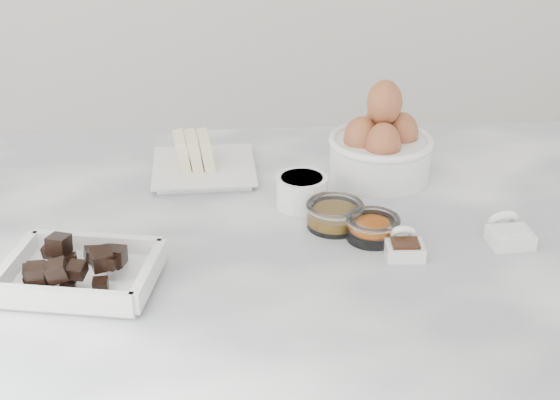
{
  "coord_description": "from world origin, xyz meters",
  "views": [
    {
      "loc": [
        -0.03,
        -0.93,
        1.47
      ],
      "look_at": [
        0.02,
        0.03,
        0.98
      ],
      "focal_mm": 50.0,
      "sensor_mm": 36.0,
      "label": 1
    }
  ],
  "objects_px": {
    "chocolate_dish": "(81,269)",
    "salt_spoon": "(509,232)",
    "zest_bowl": "(373,227)",
    "vanilla_spoon": "(404,246)",
    "sugar_ramekin": "(302,190)",
    "honey_bowl": "(335,214)",
    "egg_bowl": "(381,146)",
    "butter_plate": "(202,161)"
  },
  "relations": [
    {
      "from": "egg_bowl",
      "to": "zest_bowl",
      "type": "relative_size",
      "value": 2.2
    },
    {
      "from": "egg_bowl",
      "to": "honey_bowl",
      "type": "distance_m",
      "value": 0.19
    },
    {
      "from": "chocolate_dish",
      "to": "sugar_ramekin",
      "type": "height_order",
      "value": "chocolate_dish"
    },
    {
      "from": "chocolate_dish",
      "to": "salt_spoon",
      "type": "relative_size",
      "value": 2.87
    },
    {
      "from": "sugar_ramekin",
      "to": "honey_bowl",
      "type": "bearing_deg",
      "value": -58.37
    },
    {
      "from": "zest_bowl",
      "to": "salt_spoon",
      "type": "relative_size",
      "value": 1.06
    },
    {
      "from": "chocolate_dish",
      "to": "vanilla_spoon",
      "type": "bearing_deg",
      "value": 7.03
    },
    {
      "from": "egg_bowl",
      "to": "vanilla_spoon",
      "type": "distance_m",
      "value": 0.24
    },
    {
      "from": "sugar_ramekin",
      "to": "vanilla_spoon",
      "type": "bearing_deg",
      "value": -50.13
    },
    {
      "from": "egg_bowl",
      "to": "zest_bowl",
      "type": "bearing_deg",
      "value": -102.17
    },
    {
      "from": "butter_plate",
      "to": "egg_bowl",
      "type": "xyz_separation_m",
      "value": [
        0.28,
        -0.03,
        0.03
      ]
    },
    {
      "from": "zest_bowl",
      "to": "salt_spoon",
      "type": "bearing_deg",
      "value": -5.99
    },
    {
      "from": "sugar_ramekin",
      "to": "salt_spoon",
      "type": "relative_size",
      "value": 1.07
    },
    {
      "from": "butter_plate",
      "to": "sugar_ramekin",
      "type": "distance_m",
      "value": 0.19
    },
    {
      "from": "chocolate_dish",
      "to": "zest_bowl",
      "type": "relative_size",
      "value": 2.72
    },
    {
      "from": "butter_plate",
      "to": "egg_bowl",
      "type": "distance_m",
      "value": 0.28
    },
    {
      "from": "egg_bowl",
      "to": "butter_plate",
      "type": "bearing_deg",
      "value": 174.61
    },
    {
      "from": "sugar_ramekin",
      "to": "egg_bowl",
      "type": "distance_m",
      "value": 0.16
    },
    {
      "from": "butter_plate",
      "to": "zest_bowl",
      "type": "height_order",
      "value": "butter_plate"
    },
    {
      "from": "zest_bowl",
      "to": "honey_bowl",
      "type": "bearing_deg",
      "value": 141.77
    },
    {
      "from": "zest_bowl",
      "to": "salt_spoon",
      "type": "height_order",
      "value": "salt_spoon"
    },
    {
      "from": "butter_plate",
      "to": "salt_spoon",
      "type": "relative_size",
      "value": 2.38
    },
    {
      "from": "honey_bowl",
      "to": "egg_bowl",
      "type": "bearing_deg",
      "value": 60.8
    },
    {
      "from": "sugar_ramekin",
      "to": "zest_bowl",
      "type": "distance_m",
      "value": 0.14
    },
    {
      "from": "vanilla_spoon",
      "to": "salt_spoon",
      "type": "height_order",
      "value": "salt_spoon"
    },
    {
      "from": "egg_bowl",
      "to": "salt_spoon",
      "type": "bearing_deg",
      "value": -57.36
    },
    {
      "from": "zest_bowl",
      "to": "vanilla_spoon",
      "type": "bearing_deg",
      "value": -51.35
    },
    {
      "from": "butter_plate",
      "to": "honey_bowl",
      "type": "relative_size",
      "value": 2.05
    },
    {
      "from": "honey_bowl",
      "to": "zest_bowl",
      "type": "bearing_deg",
      "value": -38.23
    },
    {
      "from": "chocolate_dish",
      "to": "salt_spoon",
      "type": "xyz_separation_m",
      "value": [
        0.56,
        0.08,
        -0.01
      ]
    },
    {
      "from": "chocolate_dish",
      "to": "zest_bowl",
      "type": "xyz_separation_m",
      "value": [
        0.37,
        0.09,
        -0.0
      ]
    },
    {
      "from": "egg_bowl",
      "to": "salt_spoon",
      "type": "xyz_separation_m",
      "value": [
        0.14,
        -0.22,
        -0.04
      ]
    },
    {
      "from": "butter_plate",
      "to": "sugar_ramekin",
      "type": "height_order",
      "value": "butter_plate"
    },
    {
      "from": "sugar_ramekin",
      "to": "salt_spoon",
      "type": "xyz_separation_m",
      "value": [
        0.27,
        -0.12,
        -0.01
      ]
    },
    {
      "from": "butter_plate",
      "to": "vanilla_spoon",
      "type": "distance_m",
      "value": 0.38
    },
    {
      "from": "sugar_ramekin",
      "to": "honey_bowl",
      "type": "relative_size",
      "value": 0.93
    },
    {
      "from": "butter_plate",
      "to": "honey_bowl",
      "type": "height_order",
      "value": "butter_plate"
    },
    {
      "from": "butter_plate",
      "to": "zest_bowl",
      "type": "distance_m",
      "value": 0.33
    },
    {
      "from": "chocolate_dish",
      "to": "egg_bowl",
      "type": "xyz_separation_m",
      "value": [
        0.42,
        0.29,
        0.03
      ]
    },
    {
      "from": "sugar_ramekin",
      "to": "egg_bowl",
      "type": "relative_size",
      "value": 0.46
    },
    {
      "from": "chocolate_dish",
      "to": "butter_plate",
      "type": "bearing_deg",
      "value": 66.81
    },
    {
      "from": "chocolate_dish",
      "to": "egg_bowl",
      "type": "relative_size",
      "value": 1.24
    }
  ]
}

